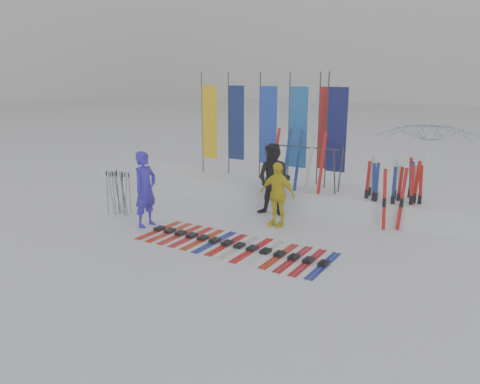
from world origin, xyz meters
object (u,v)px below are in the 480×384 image
Objects in this scene: tent_canopy at (426,165)px; person_black at (274,180)px; person_blue at (145,189)px; person_yellow at (277,194)px; ski_row at (233,245)px; ski_rack at (303,161)px.

person_black is at bearing -140.04° from tent_canopy.
person_blue is at bearing -136.93° from tent_canopy.
person_black reaches higher than person_yellow.
person_yellow reaches higher than ski_row.
person_black reaches higher than ski_rack.
person_blue is at bearing -138.41° from person_black.
person_yellow is at bearing -128.76° from tent_canopy.
person_yellow is 0.37× the size of ski_row.
person_blue is 4.39m from ski_rack.
tent_canopy is 0.63× the size of ski_row.
person_blue is at bearing 177.41° from ski_row.
person_black is 0.91m from person_yellow.
person_black is at bearing -41.91° from person_blue.
ski_row is 2.17× the size of ski_rack.
ski_row is 3.78m from ski_rack.
ski_rack is at bearing 88.59° from ski_row.
ski_rack is (2.74, 3.41, 0.43)m from person_blue.
person_yellow is at bearing -63.27° from person_black.
ski_row is (0.34, -2.60, -0.94)m from person_black.
ski_rack is (-2.90, -1.86, 0.13)m from tent_canopy.
tent_canopy is at bearing 32.72° from ski_rack.
person_blue reaches higher than person_yellow.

